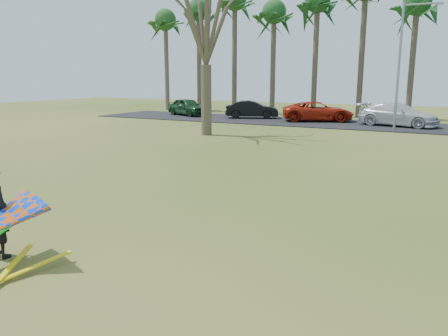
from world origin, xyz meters
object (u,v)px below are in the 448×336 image
at_px(car_3, 398,115).
at_px(kite_flyer, 0,221).
at_px(streetlight, 402,61).
at_px(car_0, 188,107).
at_px(bare_tree_left, 206,17).
at_px(car_1, 252,109).
at_px(car_2, 318,111).

height_order(car_3, kite_flyer, kite_flyer).
distance_m(streetlight, car_0, 18.99).
xyz_separation_m(bare_tree_left, car_0, (-8.11, 10.70, -6.09)).
bearing_deg(car_0, car_1, -65.16).
height_order(car_1, car_3, car_3).
bearing_deg(car_3, car_0, 101.70).
xyz_separation_m(bare_tree_left, car_3, (9.87, 10.14, -6.05)).
bearing_deg(car_2, kite_flyer, 161.19).
xyz_separation_m(car_1, kite_flyer, (7.81, -29.13, 0.07)).
distance_m(car_2, kite_flyer, 29.22).
xyz_separation_m(streetlight, car_2, (-6.32, 3.95, -3.64)).
relative_size(bare_tree_left, car_3, 1.76).
height_order(streetlight, car_1, streetlight).
bearing_deg(car_1, car_3, -116.11).
distance_m(car_1, car_2, 5.67).
relative_size(car_1, kite_flyer, 1.85).
bearing_deg(car_0, bare_tree_left, -120.14).
xyz_separation_m(car_0, car_1, (6.28, 0.23, -0.04)).
bearing_deg(car_1, streetlight, -130.42).
relative_size(car_3, kite_flyer, 2.31).
bearing_deg(car_2, bare_tree_left, 137.63).
bearing_deg(bare_tree_left, streetlight, 34.57).
distance_m(streetlight, car_1, 13.14).
bearing_deg(car_2, car_1, 67.09).
bearing_deg(streetlight, kite_flyer, -99.40).
bearing_deg(car_3, bare_tree_left, 149.28).
xyz_separation_m(car_1, car_3, (11.69, -0.79, 0.07)).
xyz_separation_m(streetlight, car_0, (-18.27, 3.70, -3.63)).
bearing_deg(car_1, car_0, 69.87).
xyz_separation_m(car_2, car_3, (6.02, -0.80, 0.03)).
height_order(car_2, car_3, car_3).
distance_m(bare_tree_left, car_0, 14.74).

